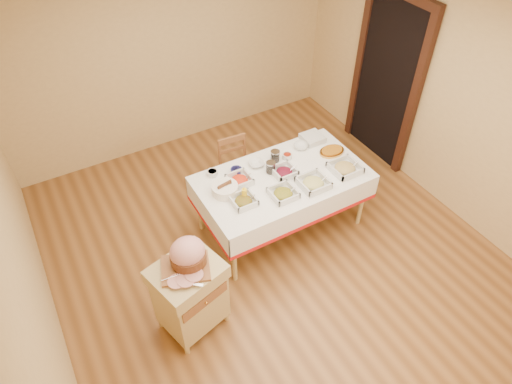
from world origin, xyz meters
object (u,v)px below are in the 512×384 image
dining_chair (237,170)px  brass_platter (332,151)px  preserve_jar_left (271,168)px  butcher_cart (190,294)px  dining_table (282,188)px  preserve_jar_right (275,157)px  bread_basket (225,189)px  plate_stack (312,138)px  ham_on_board (187,255)px  mustard_bottle (244,193)px

dining_chair → brass_platter: 1.15m
preserve_jar_left → butcher_cart: bearing=-148.8°
dining_chair → dining_table: bearing=-74.1°
dining_chair → butcher_cart: bearing=-131.4°
preserve_jar_left → dining_table: bearing=-60.2°
preserve_jar_right → brass_platter: bearing=-16.7°
dining_table → bread_basket: 0.69m
butcher_cart → preserve_jar_left: (1.33, 0.81, 0.35)m
preserve_jar_left → preserve_jar_right: 0.20m
plate_stack → brass_platter: 0.30m
preserve_jar_left → bread_basket: size_ratio=0.49×
ham_on_board → plate_stack: size_ratio=1.83×
dining_chair → preserve_jar_right: bearing=-57.7°
plate_stack → preserve_jar_right: bearing=-170.0°
preserve_jar_right → plate_stack: bearing=10.0°
bread_basket → preserve_jar_left: bearing=4.9°
mustard_bottle → brass_platter: size_ratio=0.54×
preserve_jar_left → plate_stack: (0.72, 0.24, -0.02)m
butcher_cart → plate_stack: 2.32m
mustard_bottle → ham_on_board: bearing=-147.0°
preserve_jar_right → brass_platter: size_ratio=0.44×
preserve_jar_right → mustard_bottle: bearing=-148.1°
butcher_cart → preserve_jar_left: bearing=31.2°
plate_stack → mustard_bottle: bearing=-158.1°
butcher_cart → preserve_jar_right: bearing=32.7°
dining_chair → plate_stack: 0.97m
preserve_jar_left → mustard_bottle: (-0.44, -0.22, 0.01)m
bread_basket → plate_stack: 1.32m
preserve_jar_right → bread_basket: preserve_jar_right is taller
dining_table → mustard_bottle: 0.58m
dining_chair → plate_stack: bearing=-20.8°
dining_table → dining_chair: size_ratio=2.18×
bread_basket → brass_platter: size_ratio=0.90×
dining_table → preserve_jar_right: bearing=75.6°
dining_table → bread_basket: bearing=173.0°
dining_chair → bread_basket: size_ratio=3.07×
ham_on_board → preserve_jar_left: (1.29, 0.77, -0.14)m
preserve_jar_left → bread_basket: (-0.57, -0.05, -0.01)m
dining_table → mustard_bottle: size_ratio=11.24×
mustard_bottle → dining_table: bearing=10.5°
preserve_jar_left → bread_basket: 0.58m
dining_chair → bread_basket: 0.85m
dining_table → dining_chair: dining_chair is taller
bread_basket → ham_on_board: bearing=-134.6°
preserve_jar_left → preserve_jar_right: size_ratio=1.01×
dining_chair → brass_platter: (0.90, -0.61, 0.35)m
preserve_jar_right → bread_basket: size_ratio=0.48×
bread_basket → preserve_jar_right: bearing=14.9°
dining_chair → ham_on_board: size_ratio=1.93×
dining_table → mustard_bottle: bearing=-169.5°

